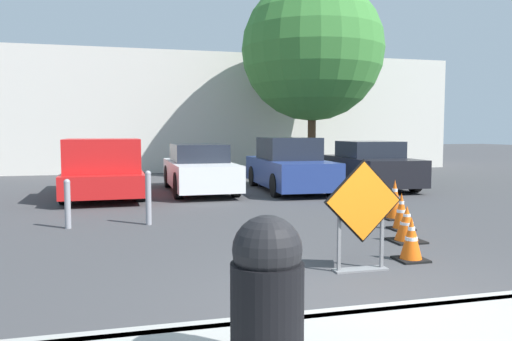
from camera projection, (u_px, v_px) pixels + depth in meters
ground_plane at (214, 194)px, 14.38m from camera, size 96.00×96.00×0.00m
curb_lip at (396, 313)px, 4.73m from camera, size 30.51×0.20×0.14m
road_closed_sign at (363, 211)px, 6.34m from camera, size 1.06×0.20×1.44m
traffic_cone_nearest at (411, 239)px, 6.90m from camera, size 0.41×0.41×0.61m
traffic_cone_second at (407, 224)px, 8.08m from camera, size 0.51×0.51×0.59m
traffic_cone_third at (401, 212)px, 9.10m from camera, size 0.40×0.40×0.68m
traffic_cone_fourth at (395, 200)px, 10.20m from camera, size 0.47×0.47×0.81m
pickup_truck at (104, 171)px, 13.61m from camera, size 2.15×5.09×1.60m
parked_car_nearest at (199, 169)px, 14.78m from camera, size 1.81×4.57×1.42m
parked_car_second at (289, 166)px, 15.14m from camera, size 1.93×4.63×1.61m
parked_car_third at (370, 166)px, 15.79m from camera, size 2.08×4.20×1.48m
trash_bin at (267, 292)px, 3.43m from camera, size 0.51×0.51×1.08m
bollard_nearest at (148, 196)px, 9.54m from camera, size 0.12×0.12×1.05m
bollard_second at (68, 202)px, 9.18m from camera, size 0.12×0.12×0.92m
building_facade_backdrop at (231, 114)px, 24.70m from camera, size 20.73×5.00×5.29m
street_tree_behind_lot at (312, 50)px, 19.50m from camera, size 5.55×5.55×7.76m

